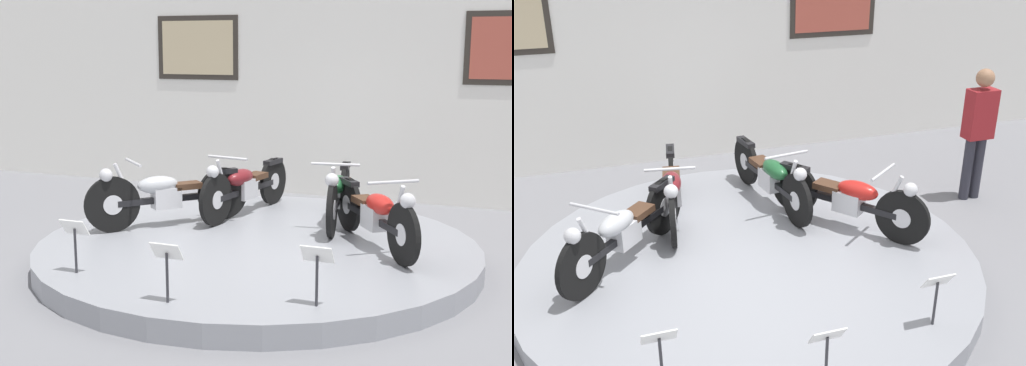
% 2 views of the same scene
% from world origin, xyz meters
% --- Properties ---
extents(ground_plane, '(60.00, 60.00, 0.00)m').
position_xyz_m(ground_plane, '(0.00, 0.00, 0.00)').
color(ground_plane, slate).
extents(display_platform, '(4.69, 4.69, 0.21)m').
position_xyz_m(display_platform, '(0.00, 0.00, 0.11)').
color(display_platform, gray).
rests_on(display_platform, ground_plane).
extents(back_wall, '(14.00, 0.22, 4.08)m').
position_xyz_m(back_wall, '(0.00, 3.58, 2.04)').
color(back_wall, white).
rests_on(back_wall, ground_plane).
extents(motorcycle_silver, '(1.36, 1.51, 0.79)m').
position_xyz_m(motorcycle_silver, '(-1.23, 0.22, 0.60)').
color(motorcycle_silver, black).
rests_on(motorcycle_silver, display_platform).
extents(motorcycle_maroon, '(0.54, 1.95, 0.78)m').
position_xyz_m(motorcycle_maroon, '(-0.60, 1.08, 0.59)').
color(motorcycle_maroon, black).
rests_on(motorcycle_maroon, display_platform).
extents(motorcycle_green, '(0.54, 1.95, 0.78)m').
position_xyz_m(motorcycle_green, '(0.60, 1.08, 0.59)').
color(motorcycle_green, black).
rests_on(motorcycle_green, display_platform).
extents(motorcycle_red, '(1.22, 1.60, 0.78)m').
position_xyz_m(motorcycle_red, '(1.22, 0.22, 0.59)').
color(motorcycle_red, black).
rests_on(motorcycle_red, display_platform).
extents(info_placard_front_left, '(0.26, 0.11, 0.51)m').
position_xyz_m(info_placard_front_left, '(-1.16, -1.63, 0.58)').
color(info_placard_front_left, '#333338').
rests_on(info_placard_front_left, display_platform).
extents(info_placard_front_centre, '(0.26, 0.11, 0.51)m').
position_xyz_m(info_placard_front_centre, '(0.00, -2.00, 0.58)').
color(info_placard_front_centre, '#333338').
rests_on(info_placard_front_centre, display_platform).
extents(info_placard_front_right, '(0.26, 0.11, 0.51)m').
position_xyz_m(info_placard_front_right, '(1.16, -1.63, 0.58)').
color(info_placard_front_right, '#333338').
rests_on(info_placard_front_right, display_platform).
extents(visitor_standing, '(0.36, 0.23, 1.74)m').
position_xyz_m(visitor_standing, '(3.31, 0.86, 0.99)').
color(visitor_standing, '#2D2D38').
rests_on(visitor_standing, ground_plane).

